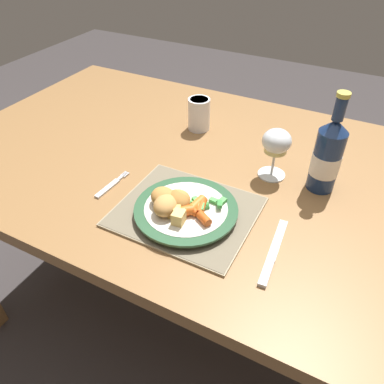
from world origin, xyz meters
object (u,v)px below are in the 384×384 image
fork (110,186)px  table_knife (272,257)px  drinking_cup (199,113)px  dinner_plate (186,210)px  bottle (327,156)px  wine_glass (276,144)px  dining_table (217,189)px

fork → table_knife: size_ratio=0.62×
drinking_cup → table_knife: bearing=-47.8°
dinner_plate → bottle: bearing=45.4°
fork → wine_glass: size_ratio=0.91×
wine_glass → bottle: bearing=3.0°
dining_table → bottle: bearing=7.4°
fork → dining_table: bearing=46.0°
dinner_plate → table_knife: (0.21, -0.03, -0.01)m
dining_table → dinner_plate: bearing=-85.3°
table_knife → bottle: (0.03, 0.28, 0.09)m
wine_glass → drinking_cup: bearing=154.4°
table_knife → bottle: bearing=83.4°
fork → wine_glass: bearing=34.7°
dining_table → dinner_plate: 0.24m
dining_table → bottle: 0.32m
fork → table_knife: 0.44m
dining_table → dinner_plate: (0.02, -0.22, 0.10)m
fork → bottle: (0.47, 0.24, 0.09)m
wine_glass → drinking_cup: size_ratio=1.35×
dining_table → wine_glass: wine_glass is taller
table_knife → dining_table: bearing=133.1°
bottle → drinking_cup: size_ratio=2.55×
dining_table → table_knife: (0.23, -0.25, 0.08)m
table_knife → wine_glass: bearing=108.2°
table_knife → wine_glass: 0.30m
bottle → drinking_cup: 0.43m
dining_table → bottle: (0.26, 0.03, 0.17)m
dinner_plate → table_knife: bearing=-8.4°
table_knife → wine_glass: size_ratio=1.47×
fork → table_knife: bearing=-5.0°
dining_table → fork: 0.30m
dinner_plate → drinking_cup: bearing=112.6°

